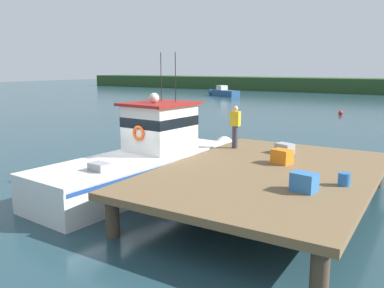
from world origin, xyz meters
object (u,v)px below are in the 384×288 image
Objects in this scene: crate_stack_mid_dock at (304,182)px; bait_bucket at (344,179)px; deckhand_by_the_boat at (235,126)px; mooring_buoy_spare_mooring at (341,113)px; main_fishing_boat at (149,158)px; crate_single_far at (285,148)px; crate_single_by_cleat at (282,157)px; moored_boat_far_left at (224,92)px.

crate_stack_mid_dock reaches higher than bait_bucket.
deckhand_by_the_boat is at bearing 147.01° from bait_bucket.
main_fishing_boat is at bearing -92.99° from mooring_buoy_spare_mooring.
bait_bucket is at bearing -78.53° from mooring_buoy_spare_mooring.
crate_single_far is 1.00× the size of crate_single_by_cleat.
main_fishing_boat reaches higher than mooring_buoy_spare_mooring.
main_fishing_boat is at bearing 165.72° from crate_stack_mid_dock.
crate_single_by_cleat is 2.67m from bait_bucket.
main_fishing_boat is 16.53× the size of crate_single_far.
deckhand_by_the_boat is at bearing -62.34° from moored_boat_far_left.
crate_single_far is at bearing 31.79° from main_fishing_boat.
moored_boat_far_left reaches higher than crate_single_far.
deckhand_by_the_boat reaches higher than moored_boat_far_left.
crate_single_far is 1.64m from crate_single_by_cleat.
crate_single_by_cleat is 47.69m from moored_boat_far_left.
mooring_buoy_spare_mooring is at bearing 96.70° from crate_single_far.
crate_single_by_cleat is (0.44, -1.58, 0.05)m from crate_single_far.
crate_single_far is at bearing 114.67° from crate_stack_mid_dock.
bait_bucket is 0.06× the size of moored_boat_far_left.
moored_boat_far_left is at bearing 141.28° from mooring_buoy_spare_mooring.
mooring_buoy_spare_mooring is at bearing 101.47° from bait_bucket.
moored_boat_far_left is at bearing 119.39° from crate_stack_mid_dock.
main_fishing_boat reaches higher than bait_bucket.
crate_single_far is 2.06m from deckhand_by_the_boat.
deckhand_by_the_boat is at bearing 48.27° from main_fishing_boat.
moored_boat_far_left reaches higher than mooring_buoy_spare_mooring.
crate_stack_mid_dock is 50.63m from moored_boat_far_left.
bait_bucket is at bearing -34.06° from crate_single_by_cleat.
main_fishing_boat is at bearing -148.21° from crate_single_far.
moored_boat_far_left is (-21.00, 40.06, -1.52)m from deckhand_by_the_boat.
crate_single_far is 0.37× the size of deckhand_by_the_boat.
moored_boat_far_left reaches higher than bait_bucket.
bait_bucket is 0.81× the size of mooring_buoy_spare_mooring.
main_fishing_boat is 26.45m from mooring_buoy_spare_mooring.
main_fishing_boat reaches higher than crate_single_far.
crate_single_by_cleat reaches higher than mooring_buoy_spare_mooring.
mooring_buoy_spare_mooring is at bearing 99.54° from crate_stack_mid_dock.
crate_single_far is (4.18, 2.59, 0.37)m from main_fishing_boat.
crate_stack_mid_dock is at bearing -65.33° from crate_single_far.
main_fishing_boat is 6.09× the size of deckhand_by_the_boat.
bait_bucket is (6.84, -0.49, 0.36)m from main_fishing_boat.
main_fishing_boat is at bearing 175.90° from bait_bucket.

